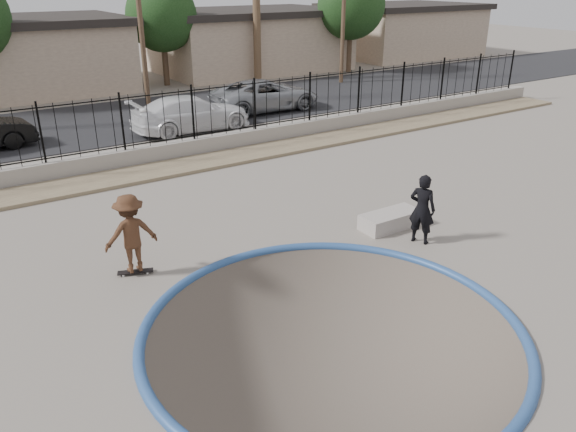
# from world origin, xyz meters

# --- Properties ---
(ground) EXTENTS (120.00, 120.00, 2.20)m
(ground) POSITION_xyz_m (0.00, 12.00, -1.10)
(ground) COLOR slate
(ground) RESTS_ON ground
(bowl_pit) EXTENTS (6.84, 6.84, 1.80)m
(bowl_pit) POSITION_xyz_m (0.00, -1.00, 0.00)
(bowl_pit) COLOR #50453D
(bowl_pit) RESTS_ON ground
(coping_ring) EXTENTS (7.04, 7.04, 0.20)m
(coping_ring) POSITION_xyz_m (0.00, -1.00, 0.00)
(coping_ring) COLOR #2B508D
(coping_ring) RESTS_ON ground
(rock_strip) EXTENTS (42.00, 1.60, 0.11)m
(rock_strip) POSITION_xyz_m (0.00, 9.20, 0.06)
(rock_strip) COLOR #8E7C5D
(rock_strip) RESTS_ON ground
(retaining_wall) EXTENTS (42.00, 0.45, 0.60)m
(retaining_wall) POSITION_xyz_m (0.00, 10.30, 0.30)
(retaining_wall) COLOR #9E958B
(retaining_wall) RESTS_ON ground
(fence) EXTENTS (40.00, 0.04, 1.80)m
(fence) POSITION_xyz_m (0.00, 10.30, 1.50)
(fence) COLOR black
(fence) RESTS_ON retaining_wall
(street) EXTENTS (90.00, 8.00, 0.04)m
(street) POSITION_xyz_m (0.00, 17.00, 0.02)
(street) COLOR black
(street) RESTS_ON ground
(house_center) EXTENTS (10.60, 8.60, 3.90)m
(house_center) POSITION_xyz_m (0.00, 26.50, 1.97)
(house_center) COLOR tan
(house_center) RESTS_ON ground
(house_east) EXTENTS (12.60, 8.60, 3.90)m
(house_east) POSITION_xyz_m (14.00, 26.50, 1.97)
(house_east) COLOR tan
(house_east) RESTS_ON ground
(house_east_far) EXTENTS (11.60, 8.60, 3.90)m
(house_east_far) POSITION_xyz_m (28.00, 26.50, 1.97)
(house_east_far) COLOR tan
(house_east_far) RESTS_ON ground
(street_tree_mid) EXTENTS (3.96, 3.96, 5.83)m
(street_tree_mid) POSITION_xyz_m (7.00, 24.00, 3.84)
(street_tree_mid) COLOR #473323
(street_tree_mid) RESTS_ON ground
(street_tree_right) EXTENTS (4.32, 4.32, 6.36)m
(street_tree_right) POSITION_xyz_m (19.00, 22.00, 4.19)
(street_tree_right) COLOR #473323
(street_tree_right) RESTS_ON ground
(skater) EXTENTS (1.15, 0.70, 1.72)m
(skater) POSITION_xyz_m (-2.27, 3.00, 0.86)
(skater) COLOR brown
(skater) RESTS_ON ground
(skateboard) EXTENTS (0.77, 0.44, 0.06)m
(skateboard) POSITION_xyz_m (-2.27, 3.00, 0.05)
(skateboard) COLOR black
(skateboard) RESTS_ON ground
(videographer) EXTENTS (0.64, 0.74, 1.71)m
(videographer) POSITION_xyz_m (4.00, 0.78, 0.85)
(videographer) COLOR black
(videographer) RESTS_ON ground
(concrete_ledge) EXTENTS (1.61, 0.72, 0.40)m
(concrete_ledge) POSITION_xyz_m (4.00, 1.80, 0.20)
(concrete_ledge) COLOR #A89D95
(concrete_ledge) RESTS_ON ground
(car_c) EXTENTS (4.92, 2.02, 1.42)m
(car_c) POSITION_xyz_m (3.80, 13.40, 0.75)
(car_c) COLOR white
(car_c) RESTS_ON street
(car_d) EXTENTS (5.26, 2.57, 1.44)m
(car_d) POSITION_xyz_m (8.30, 15.00, 0.76)
(car_d) COLOR gray
(car_d) RESTS_ON street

